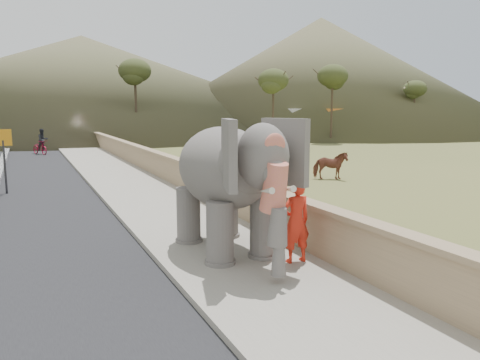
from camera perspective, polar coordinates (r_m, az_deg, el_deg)
name	(u,v)px	position (r m, az deg, el deg)	size (l,w,h in m)	color
ground	(286,300)	(8.07, 5.57, -14.37)	(160.00, 160.00, 0.00)	olive
walkway	(144,195)	(17.10, -11.57, -1.82)	(3.00, 120.00, 0.15)	#9E9687
parapet	(188,179)	(17.46, -6.35, 0.10)	(0.30, 120.00, 1.10)	tan
signboard	(4,150)	(19.18, -26.87, 3.27)	(0.60, 0.08, 2.40)	#2D2D33
cow	(330,166)	(21.21, 10.95, 1.74)	(0.68, 1.49, 1.26)	brown
distant_car	(270,133)	(45.78, 3.73, 5.70)	(1.70, 4.23, 1.44)	#AAAAB1
bus_white	(329,123)	(51.83, 10.85, 6.84)	(2.50, 11.00, 3.10)	silver
bus_orange	(371,123)	(51.29, 15.69, 6.65)	(2.50, 11.00, 3.10)	orange
hill_right	(320,74)	(70.82, 9.72, 12.57)	(56.00, 56.00, 16.00)	brown
hill_far	(83,83)	(76.99, -18.55, 11.19)	(80.00, 80.00, 14.00)	brown
elephant_and_man	(225,186)	(9.92, -1.86, -0.74)	(2.28, 3.90, 2.78)	slate
motorcyclist	(41,145)	(34.89, -23.10, 3.98)	(1.34, 1.94, 1.77)	maroon
trees	(88,98)	(36.23, -17.99, 9.47)	(46.44, 43.96, 9.23)	#473828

